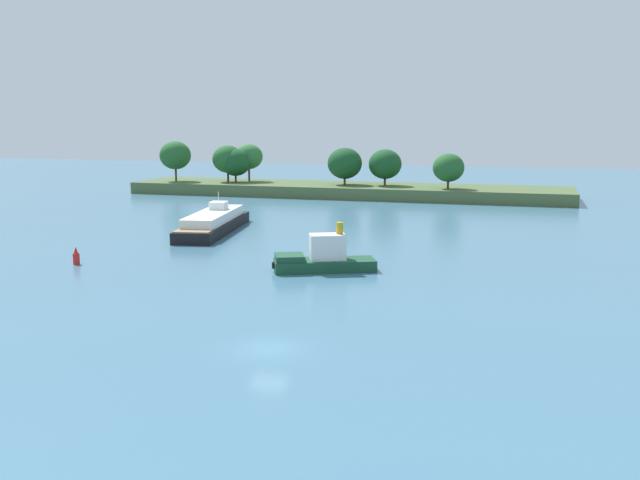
{
  "coord_description": "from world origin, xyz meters",
  "views": [
    {
      "loc": [
        16.21,
        -42.74,
        15.09
      ],
      "look_at": [
        -7.12,
        36.25,
        1.2
      ],
      "focal_mm": 39.68,
      "sensor_mm": 36.0,
      "label": 1
    }
  ],
  "objects": [
    {
      "name": "tugboat",
      "position": [
        -3.52,
        25.08,
        1.26
      ],
      "size": [
        10.78,
        7.27,
        4.96
      ],
      "color": "#19472D",
      "rests_on": "ground"
    },
    {
      "name": "white_riverboat",
      "position": [
        -25.12,
        45.44,
        1.3
      ],
      "size": [
        8.69,
        22.76,
        5.28
      ],
      "color": "black",
      "rests_on": "ground"
    },
    {
      "name": "ground_plane",
      "position": [
        0.0,
        0.0,
        0.0
      ],
      "size": [
        400.0,
        400.0,
        0.0
      ],
      "primitive_type": "plane",
      "color": "teal"
    },
    {
      "name": "channel_buoy_red",
      "position": [
        -29.65,
        20.76,
        0.81
      ],
      "size": [
        0.7,
        0.7,
        1.9
      ],
      "color": "red",
      "rests_on": "ground"
    },
    {
      "name": "treeline_island",
      "position": [
        -23.43,
        96.46,
        3.07
      ],
      "size": [
        89.21,
        16.58,
        10.86
      ],
      "color": "#4C6038",
      "rests_on": "ground"
    }
  ]
}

